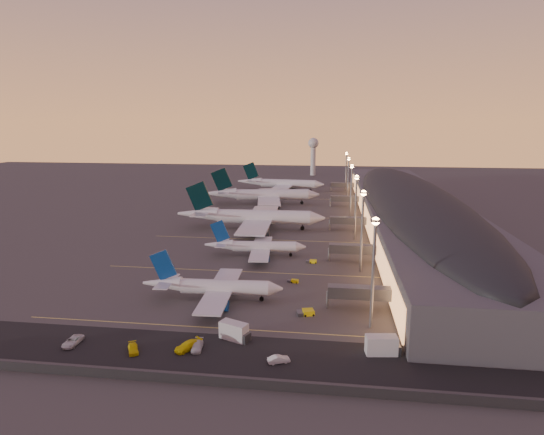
{
  "coord_description": "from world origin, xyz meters",
  "views": [
    {
      "loc": [
        26.11,
        -138.99,
        46.34
      ],
      "look_at": [
        2.0,
        45.0,
        7.0
      ],
      "focal_mm": 30.0,
      "sensor_mm": 36.0,
      "label": 1
    }
  ],
  "objects_px": {
    "airliner_narrow_north": "(255,247)",
    "service_van_d": "(188,346)",
    "service_van_b": "(133,349)",
    "radar_tower": "(313,150)",
    "baggage_tug_a": "(306,312)",
    "service_van_e": "(279,359)",
    "baggage_tug_b": "(306,313)",
    "service_van_a": "(73,341)",
    "catering_truck_b": "(383,346)",
    "airliner_wide_near": "(251,217)",
    "service_van_c": "(197,346)",
    "baggage_tug_c": "(312,261)",
    "airliner_narrow_south": "(213,287)",
    "airliner_wide_mid": "(262,195)",
    "baggage_tug_d": "(293,281)",
    "airliner_wide_far": "(281,183)",
    "catering_truck_a": "(235,332)"
  },
  "relations": [
    {
      "from": "baggage_tug_b",
      "to": "service_van_d",
      "type": "xyz_separation_m",
      "value": [
        -23.34,
        -20.17,
        0.31
      ]
    },
    {
      "from": "radar_tower",
      "to": "service_van_e",
      "type": "relative_size",
      "value": 7.35
    },
    {
      "from": "baggage_tug_d",
      "to": "radar_tower",
      "type": "bearing_deg",
      "value": 99.6
    },
    {
      "from": "baggage_tug_c",
      "to": "airliner_wide_near",
      "type": "bearing_deg",
      "value": 120.69
    },
    {
      "from": "airliner_narrow_north",
      "to": "catering_truck_b",
      "type": "relative_size",
      "value": 4.98
    },
    {
      "from": "service_van_c",
      "to": "airliner_narrow_south",
      "type": "bearing_deg",
      "value": 91.2
    },
    {
      "from": "airliner_wide_mid",
      "to": "baggage_tug_c",
      "type": "height_order",
      "value": "airliner_wide_mid"
    },
    {
      "from": "airliner_narrow_south",
      "to": "baggage_tug_a",
      "type": "height_order",
      "value": "airliner_narrow_south"
    },
    {
      "from": "service_van_b",
      "to": "service_van_c",
      "type": "height_order",
      "value": "service_van_c"
    },
    {
      "from": "airliner_wide_far",
      "to": "baggage_tug_b",
      "type": "height_order",
      "value": "airliner_wide_far"
    },
    {
      "from": "airliner_narrow_south",
      "to": "catering_truck_a",
      "type": "height_order",
      "value": "airliner_narrow_south"
    },
    {
      "from": "baggage_tug_a",
      "to": "baggage_tug_c",
      "type": "distance_m",
      "value": 41.39
    },
    {
      "from": "baggage_tug_a",
      "to": "service_van_d",
      "type": "distance_m",
      "value": 31.3
    },
    {
      "from": "airliner_narrow_north",
      "to": "service_van_d",
      "type": "distance_m",
      "value": 68.39
    },
    {
      "from": "catering_truck_b",
      "to": "airliner_wide_near",
      "type": "bearing_deg",
      "value": 106.05
    },
    {
      "from": "service_van_a",
      "to": "service_van_c",
      "type": "distance_m",
      "value": 26.81
    },
    {
      "from": "airliner_narrow_north",
      "to": "airliner_wide_far",
      "type": "xyz_separation_m",
      "value": [
        -8.38,
        153.57,
        1.64
      ]
    },
    {
      "from": "airliner_wide_near",
      "to": "baggage_tug_d",
      "type": "relative_size",
      "value": 19.49
    },
    {
      "from": "radar_tower",
      "to": "baggage_tug_d",
      "type": "height_order",
      "value": "radar_tower"
    },
    {
      "from": "baggage_tug_d",
      "to": "airliner_wide_far",
      "type": "bearing_deg",
      "value": 105.97
    },
    {
      "from": "airliner_narrow_south",
      "to": "airliner_wide_near",
      "type": "distance_m",
      "value": 81.22
    },
    {
      "from": "service_van_c",
      "to": "baggage_tug_b",
      "type": "bearing_deg",
      "value": 35.81
    },
    {
      "from": "airliner_narrow_south",
      "to": "service_van_d",
      "type": "height_order",
      "value": "airliner_narrow_south"
    },
    {
      "from": "service_van_d",
      "to": "service_van_e",
      "type": "xyz_separation_m",
      "value": [
        19.23,
        -2.76,
        -0.15
      ]
    },
    {
      "from": "baggage_tug_a",
      "to": "catering_truck_b",
      "type": "distance_m",
      "value": 24.33
    },
    {
      "from": "airliner_wide_far",
      "to": "service_van_c",
      "type": "relative_size",
      "value": 11.62
    },
    {
      "from": "service_van_c",
      "to": "baggage_tug_d",
      "type": "bearing_deg",
      "value": 62.03
    },
    {
      "from": "radar_tower",
      "to": "airliner_wide_mid",
      "type": "bearing_deg",
      "value": -98.78
    },
    {
      "from": "baggage_tug_a",
      "to": "service_van_e",
      "type": "bearing_deg",
      "value": -112.61
    },
    {
      "from": "service_van_b",
      "to": "radar_tower",
      "type": "bearing_deg",
      "value": 57.6
    },
    {
      "from": "baggage_tug_b",
      "to": "service_van_a",
      "type": "bearing_deg",
      "value": -174.58
    },
    {
      "from": "baggage_tug_c",
      "to": "service_van_e",
      "type": "height_order",
      "value": "service_van_e"
    },
    {
      "from": "baggage_tug_a",
      "to": "catering_truck_a",
      "type": "distance_m",
      "value": 21.09
    },
    {
      "from": "airliner_wide_near",
      "to": "catering_truck_a",
      "type": "xyz_separation_m",
      "value": [
        14.75,
        -102.58,
        -3.6
      ]
    },
    {
      "from": "airliner_narrow_north",
      "to": "airliner_wide_mid",
      "type": "distance_m",
      "value": 101.63
    },
    {
      "from": "airliner_narrow_north",
      "to": "service_van_b",
      "type": "relative_size",
      "value": 7.54
    },
    {
      "from": "service_van_a",
      "to": "baggage_tug_a",
      "type": "bearing_deg",
      "value": 25.4
    },
    {
      "from": "airliner_narrow_south",
      "to": "service_van_b",
      "type": "xyz_separation_m",
      "value": [
        -9.02,
        -29.57,
        -2.79
      ]
    },
    {
      "from": "airliner_wide_mid",
      "to": "service_van_b",
      "type": "xyz_separation_m",
      "value": [
        -0.62,
        -171.42,
        -4.72
      ]
    },
    {
      "from": "airliner_wide_mid",
      "to": "baggage_tug_c",
      "type": "relative_size",
      "value": 18.37
    },
    {
      "from": "airliner_wide_far",
      "to": "catering_truck_a",
      "type": "height_order",
      "value": "airliner_wide_far"
    },
    {
      "from": "catering_truck_b",
      "to": "service_van_c",
      "type": "bearing_deg",
      "value": 176.95
    },
    {
      "from": "airliner_wide_far",
      "to": "service_van_a",
      "type": "bearing_deg",
      "value": -89.64
    },
    {
      "from": "catering_truck_b",
      "to": "airliner_narrow_north",
      "type": "bearing_deg",
      "value": 112.22
    },
    {
      "from": "airliner_wide_near",
      "to": "service_van_a",
      "type": "height_order",
      "value": "airliner_wide_near"
    },
    {
      "from": "airliner_narrow_north",
      "to": "baggage_tug_c",
      "type": "relative_size",
      "value": 10.03
    },
    {
      "from": "airliner_wide_near",
      "to": "baggage_tug_d",
      "type": "bearing_deg",
      "value": -71.39
    },
    {
      "from": "airliner_narrow_north",
      "to": "airliner_wide_mid",
      "type": "xyz_separation_m",
      "value": [
        -13.01,
        100.77,
        2.11
      ]
    },
    {
      "from": "airliner_narrow_north",
      "to": "service_van_e",
      "type": "relative_size",
      "value": 8.1
    },
    {
      "from": "baggage_tug_a",
      "to": "catering_truck_b",
      "type": "relative_size",
      "value": 0.6
    }
  ]
}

